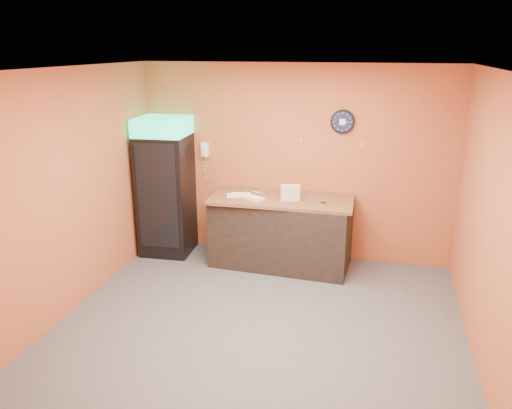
% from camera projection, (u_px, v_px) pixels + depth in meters
% --- Properties ---
extents(floor, '(4.50, 4.50, 0.00)m').
position_uv_depth(floor, '(262.00, 320.00, 5.75)').
color(floor, '#47474C').
rests_on(floor, ground).
extents(back_wall, '(4.50, 0.02, 2.80)m').
position_uv_depth(back_wall, '(294.00, 163.00, 7.17)').
color(back_wall, '#B65933').
rests_on(back_wall, floor).
extents(left_wall, '(0.02, 4.00, 2.80)m').
position_uv_depth(left_wall, '(75.00, 190.00, 5.84)').
color(left_wall, '#B65933').
rests_on(left_wall, floor).
extents(right_wall, '(0.02, 4.00, 2.80)m').
position_uv_depth(right_wall, '(489.00, 221.00, 4.81)').
color(right_wall, '#B65933').
rests_on(right_wall, floor).
extents(ceiling, '(4.50, 4.00, 0.02)m').
position_uv_depth(ceiling, '(263.00, 69.00, 4.90)').
color(ceiling, white).
rests_on(ceiling, back_wall).
extents(beverage_cooler, '(0.75, 0.77, 2.04)m').
position_uv_depth(beverage_cooler, '(165.00, 189.00, 7.35)').
color(beverage_cooler, black).
rests_on(beverage_cooler, floor).
extents(prep_counter, '(1.96, 0.96, 0.96)m').
position_uv_depth(prep_counter, '(281.00, 233.00, 7.08)').
color(prep_counter, black).
rests_on(prep_counter, floor).
extents(wall_clock, '(0.33, 0.06, 0.33)m').
position_uv_depth(wall_clock, '(343.00, 122.00, 6.81)').
color(wall_clock, black).
rests_on(wall_clock, back_wall).
extents(wall_phone, '(0.11, 0.10, 0.21)m').
position_uv_depth(wall_phone, '(205.00, 150.00, 7.39)').
color(wall_phone, white).
rests_on(wall_phone, back_wall).
extents(butcher_paper, '(2.00, 0.94, 0.04)m').
position_uv_depth(butcher_paper, '(282.00, 199.00, 6.93)').
color(butcher_paper, brown).
rests_on(butcher_paper, prep_counter).
extents(sub_roll_stack, '(0.28, 0.16, 0.22)m').
position_uv_depth(sub_roll_stack, '(290.00, 193.00, 6.76)').
color(sub_roll_stack, beige).
rests_on(sub_roll_stack, butcher_paper).
extents(wrapped_sandwich_left, '(0.30, 0.19, 0.04)m').
position_uv_depth(wrapped_sandwich_left, '(237.00, 195.00, 6.96)').
color(wrapped_sandwich_left, white).
rests_on(wrapped_sandwich_left, butcher_paper).
extents(wrapped_sandwich_mid, '(0.33, 0.25, 0.04)m').
position_uv_depth(wrapped_sandwich_mid, '(253.00, 198.00, 6.84)').
color(wrapped_sandwich_mid, white).
rests_on(wrapped_sandwich_mid, butcher_paper).
extents(wrapped_sandwich_right, '(0.28, 0.15, 0.04)m').
position_uv_depth(wrapped_sandwich_right, '(241.00, 194.00, 7.00)').
color(wrapped_sandwich_right, white).
rests_on(wrapped_sandwich_right, butcher_paper).
extents(kitchen_tool, '(0.06, 0.06, 0.06)m').
position_uv_depth(kitchen_tool, '(263.00, 191.00, 7.11)').
color(kitchen_tool, silver).
rests_on(kitchen_tool, butcher_paper).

